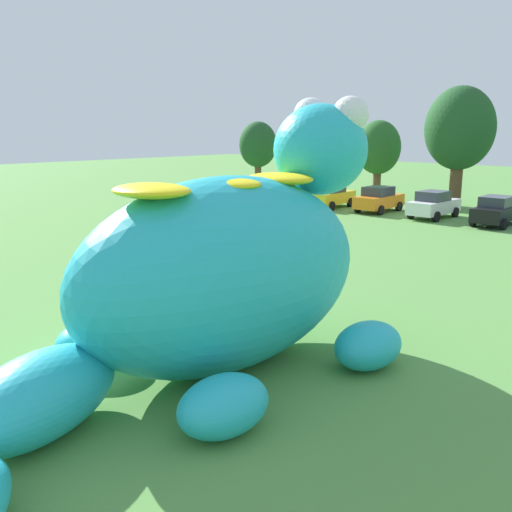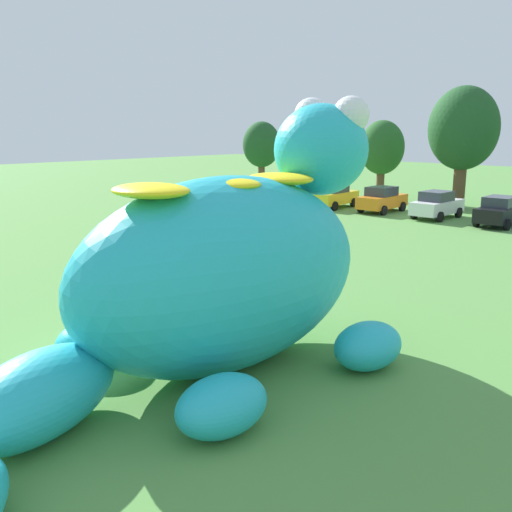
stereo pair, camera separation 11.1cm
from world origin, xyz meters
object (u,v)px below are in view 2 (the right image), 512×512
at_px(car_orange, 382,199).
at_px(car_yellow, 334,196).
at_px(giant_inflatable_creature, 226,271).
at_px(spectator_mid_field, 147,232).
at_px(car_black, 500,211).
at_px(car_white, 437,205).

bearing_deg(car_orange, car_yellow, -170.85).
relative_size(giant_inflatable_creature, spectator_mid_field, 7.25).
bearing_deg(giant_inflatable_creature, car_orange, 114.65).
relative_size(car_orange, car_black, 1.00).
bearing_deg(car_yellow, car_orange, 9.15).
bearing_deg(car_white, car_yellow, -175.62).
relative_size(car_orange, car_white, 1.02).
relative_size(car_orange, spectator_mid_field, 2.44).
bearing_deg(giant_inflatable_creature, spectator_mid_field, 152.51).
relative_size(car_white, spectator_mid_field, 2.40).
height_order(giant_inflatable_creature, car_white, giant_inflatable_creature).
bearing_deg(car_black, car_orange, 179.66).
distance_m(giant_inflatable_creature, car_orange, 27.27).
relative_size(car_yellow, car_black, 1.01).
relative_size(car_yellow, car_white, 1.03).
height_order(car_orange, car_white, same).
distance_m(car_yellow, spectator_mid_field, 17.85).
height_order(car_white, spectator_mid_field, car_white).
distance_m(car_black, spectator_mid_field, 20.34).
xyz_separation_m(car_black, spectator_mid_field, (-9.08, -18.21, -0.01)).
xyz_separation_m(car_white, spectator_mid_field, (-5.11, -18.26, -0.01)).
bearing_deg(spectator_mid_field, car_white, 74.35).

